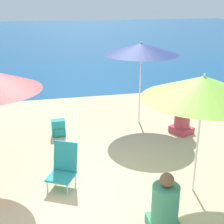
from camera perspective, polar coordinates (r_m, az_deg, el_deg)
name	(u,v)px	position (r m, az deg, el deg)	size (l,w,h in m)	color
ground_plane	(58,194)	(5.53, -9.78, -14.50)	(60.00, 60.00, 0.00)	#D1BA89
sea_water	(39,35)	(30.16, -13.24, 13.56)	(60.00, 40.00, 0.01)	navy
beach_umbrella_navy	(141,49)	(7.90, 5.35, 11.42)	(1.89, 1.89, 2.12)	white
beach_umbrella_lime	(203,87)	(4.98, 16.37, 4.34)	(1.93, 1.93, 2.05)	white
beach_chair_teal	(64,166)	(5.57, -8.85, -9.67)	(0.61, 0.64, 0.77)	silver
person_seated_near	(182,119)	(7.74, 12.72, -1.18)	(0.58, 0.61, 0.93)	#BF3F4C
person_seated_far	(165,209)	(4.57, 9.65, -17.02)	(0.43, 0.51, 0.93)	#3F8C66
backpack_teal	(58,128)	(7.58, -9.76, -2.90)	(0.32, 0.25, 0.40)	teal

